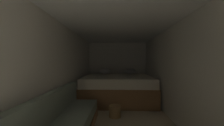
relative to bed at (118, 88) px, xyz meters
The scene contains 6 objects.
wall_back 1.13m from the bed, 90.00° to the left, with size 2.32×0.05×1.97m, color silver.
wall_left 2.18m from the bed, 122.77° to the right, with size 0.05×5.41×1.97m, color silver.
wall_right 2.18m from the bed, 57.23° to the right, with size 0.05×5.41×1.97m, color silver.
ceiling_slab 2.38m from the bed, 90.00° to the right, with size 2.32×5.41×0.05m, color white.
bed is the anchor object (origin of this frame).
wicker_basket 1.30m from the bed, 93.45° to the right, with size 0.26×0.26×0.25m.
Camera 1 is at (-0.05, -0.34, 1.22)m, focal length 20.70 mm.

